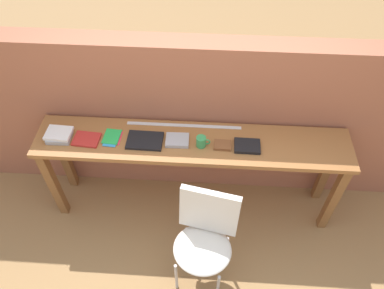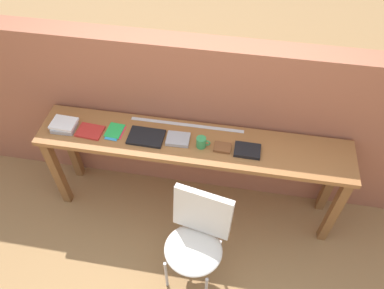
{
  "view_description": "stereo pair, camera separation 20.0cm",
  "coord_description": "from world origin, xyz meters",
  "px_view_note": "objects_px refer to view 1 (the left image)",
  "views": [
    {
      "loc": [
        0.12,
        -1.66,
        3.06
      ],
      "look_at": [
        0.0,
        0.25,
        0.9
      ],
      "focal_mm": 35.0,
      "sensor_mm": 36.0,
      "label": 1
    },
    {
      "loc": [
        0.32,
        -1.63,
        3.06
      ],
      "look_at": [
        0.0,
        0.25,
        0.9
      ],
      "focal_mm": 35.0,
      "sensor_mm": 36.0,
      "label": 2
    }
  ],
  "objects_px": {
    "pamphlet_pile_colourful": "(112,138)",
    "book_open_centre": "(145,141)",
    "mug": "(201,142)",
    "book_repair_rightmost": "(247,146)",
    "magazine_cycling": "(87,139)",
    "leather_journal_brown": "(222,145)",
    "book_stack_leftmost": "(59,135)",
    "chair_white_moulded": "(205,236)"
  },
  "relations": [
    {
      "from": "magazine_cycling",
      "to": "book_open_centre",
      "type": "bearing_deg",
      "value": 6.13
    },
    {
      "from": "magazine_cycling",
      "to": "leather_journal_brown",
      "type": "distance_m",
      "value": 1.07
    },
    {
      "from": "mug",
      "to": "book_repair_rightmost",
      "type": "bearing_deg",
      "value": 0.73
    },
    {
      "from": "book_open_centre",
      "to": "pamphlet_pile_colourful",
      "type": "bearing_deg",
      "value": 176.45
    },
    {
      "from": "leather_journal_brown",
      "to": "chair_white_moulded",
      "type": "bearing_deg",
      "value": -98.46
    },
    {
      "from": "magazine_cycling",
      "to": "book_repair_rightmost",
      "type": "height_order",
      "value": "book_repair_rightmost"
    },
    {
      "from": "chair_white_moulded",
      "to": "mug",
      "type": "bearing_deg",
      "value": 95.76
    },
    {
      "from": "book_stack_leftmost",
      "to": "magazine_cycling",
      "type": "distance_m",
      "value": 0.22
    },
    {
      "from": "chair_white_moulded",
      "to": "leather_journal_brown",
      "type": "bearing_deg",
      "value": 80.1
    },
    {
      "from": "pamphlet_pile_colourful",
      "to": "leather_journal_brown",
      "type": "height_order",
      "value": "leather_journal_brown"
    },
    {
      "from": "pamphlet_pile_colourful",
      "to": "book_open_centre",
      "type": "distance_m",
      "value": 0.26
    },
    {
      "from": "book_stack_leftmost",
      "to": "magazine_cycling",
      "type": "xyz_separation_m",
      "value": [
        0.22,
        -0.01,
        -0.02
      ]
    },
    {
      "from": "book_stack_leftmost",
      "to": "pamphlet_pile_colourful",
      "type": "xyz_separation_m",
      "value": [
        0.41,
        0.03,
        -0.03
      ]
    },
    {
      "from": "magazine_cycling",
      "to": "book_open_centre",
      "type": "xyz_separation_m",
      "value": [
        0.46,
        0.01,
        0.0
      ]
    },
    {
      "from": "book_open_centre",
      "to": "mug",
      "type": "xyz_separation_m",
      "value": [
        0.44,
        -0.01,
        0.03
      ]
    },
    {
      "from": "chair_white_moulded",
      "to": "magazine_cycling",
      "type": "relative_size",
      "value": 4.36
    },
    {
      "from": "book_stack_leftmost",
      "to": "book_repair_rightmost",
      "type": "relative_size",
      "value": 1.02
    },
    {
      "from": "book_open_centre",
      "to": "mug",
      "type": "relative_size",
      "value": 2.54
    },
    {
      "from": "magazine_cycling",
      "to": "book_open_centre",
      "type": "distance_m",
      "value": 0.46
    },
    {
      "from": "mug",
      "to": "leather_journal_brown",
      "type": "distance_m",
      "value": 0.17
    },
    {
      "from": "chair_white_moulded",
      "to": "mug",
      "type": "xyz_separation_m",
      "value": [
        -0.06,
        0.59,
        0.4
      ]
    },
    {
      "from": "book_repair_rightmost",
      "to": "mug",
      "type": "bearing_deg",
      "value": -178.44
    },
    {
      "from": "book_stack_leftmost",
      "to": "magazine_cycling",
      "type": "height_order",
      "value": "book_stack_leftmost"
    },
    {
      "from": "book_stack_leftmost",
      "to": "mug",
      "type": "height_order",
      "value": "mug"
    },
    {
      "from": "chair_white_moulded",
      "to": "mug",
      "type": "height_order",
      "value": "mug"
    },
    {
      "from": "pamphlet_pile_colourful",
      "to": "mug",
      "type": "height_order",
      "value": "mug"
    },
    {
      "from": "chair_white_moulded",
      "to": "book_open_centre",
      "type": "relative_size",
      "value": 3.19
    },
    {
      "from": "book_repair_rightmost",
      "to": "book_stack_leftmost",
      "type": "bearing_deg",
      "value": -179.33
    },
    {
      "from": "pamphlet_pile_colourful",
      "to": "book_open_centre",
      "type": "xyz_separation_m",
      "value": [
        0.26,
        -0.02,
        0.01
      ]
    },
    {
      "from": "book_stack_leftmost",
      "to": "leather_journal_brown",
      "type": "xyz_separation_m",
      "value": [
        1.28,
        -0.01,
        -0.02
      ]
    },
    {
      "from": "magazine_cycling",
      "to": "leather_journal_brown",
      "type": "height_order",
      "value": "leather_journal_brown"
    },
    {
      "from": "book_open_centre",
      "to": "leather_journal_brown",
      "type": "relative_size",
      "value": 2.15
    },
    {
      "from": "magazine_cycling",
      "to": "pamphlet_pile_colourful",
      "type": "height_order",
      "value": "magazine_cycling"
    },
    {
      "from": "chair_white_moulded",
      "to": "leather_journal_brown",
      "type": "distance_m",
      "value": 0.7
    },
    {
      "from": "book_stack_leftmost",
      "to": "leather_journal_brown",
      "type": "height_order",
      "value": "book_stack_leftmost"
    },
    {
      "from": "chair_white_moulded",
      "to": "book_repair_rightmost",
      "type": "bearing_deg",
      "value": 63.52
    },
    {
      "from": "mug",
      "to": "book_open_centre",
      "type": "bearing_deg",
      "value": 178.22
    },
    {
      "from": "mug",
      "to": "book_stack_leftmost",
      "type": "bearing_deg",
      "value": 179.55
    },
    {
      "from": "magazine_cycling",
      "to": "book_repair_rightmost",
      "type": "xyz_separation_m",
      "value": [
        1.26,
        0.0,
        0.01
      ]
    },
    {
      "from": "leather_journal_brown",
      "to": "book_repair_rightmost",
      "type": "distance_m",
      "value": 0.19
    },
    {
      "from": "magazine_cycling",
      "to": "book_open_centre",
      "type": "relative_size",
      "value": 0.73
    },
    {
      "from": "book_repair_rightmost",
      "to": "chair_white_moulded",
      "type": "bearing_deg",
      "value": -115.64
    }
  ]
}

